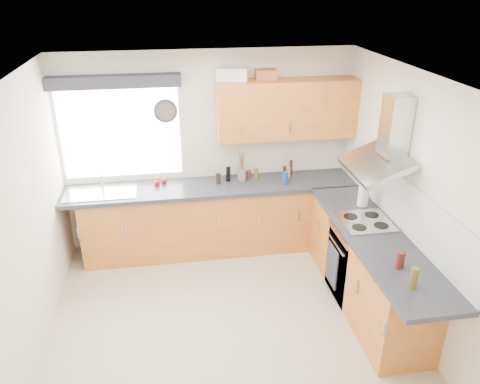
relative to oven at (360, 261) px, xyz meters
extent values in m
plane|color=beige|center=(-1.50, -0.30, -0.42)|extent=(3.60, 3.60, 0.00)
cube|color=white|center=(-1.50, -0.30, 2.08)|extent=(3.60, 3.60, 0.02)
cube|color=silver|center=(-1.50, 1.50, 0.82)|extent=(3.60, 0.02, 2.50)
cube|color=silver|center=(-1.50, -2.10, 0.82)|extent=(3.60, 0.02, 2.50)
cube|color=silver|center=(-3.30, -0.30, 0.82)|extent=(0.02, 3.60, 2.50)
cube|color=silver|center=(0.30, -0.30, 0.82)|extent=(0.02, 3.60, 2.50)
cube|color=white|center=(-2.55, 1.49, 1.12)|extent=(1.40, 0.02, 1.10)
cube|color=#2A2835|center=(-2.55, 1.40, 1.76)|extent=(1.50, 0.18, 0.14)
cube|color=white|center=(0.29, 0.00, 0.75)|extent=(0.01, 3.00, 0.54)
cube|color=#B16325|center=(-1.60, 1.21, 0.01)|extent=(3.00, 0.58, 0.86)
cube|color=#B16325|center=(0.00, 1.20, 0.01)|extent=(0.60, 0.60, 0.86)
cube|color=#B16325|center=(0.01, -0.15, 0.01)|extent=(0.58, 2.10, 0.86)
cube|color=#282930|center=(-1.50, 1.20, 0.46)|extent=(3.60, 0.62, 0.05)
cube|color=#282930|center=(0.00, -0.30, 0.46)|extent=(0.62, 2.42, 0.05)
cube|color=black|center=(0.00, 0.00, 0.00)|extent=(0.56, 0.58, 0.85)
cube|color=#B9BABB|center=(0.00, 0.00, 0.49)|extent=(0.52, 0.52, 0.01)
cube|color=#B16325|center=(-0.55, 1.32, 1.38)|extent=(1.70, 0.35, 0.70)
cube|color=white|center=(-2.50, 1.22, -0.05)|extent=(0.57, 0.56, 0.76)
cylinder|color=#2A2835|center=(-2.00, 1.46, 1.37)|extent=(0.28, 0.04, 0.28)
cube|color=white|center=(-1.20, 1.42, 1.80)|extent=(0.40, 0.33, 0.15)
cube|color=#C66033|center=(-0.80, 1.42, 1.78)|extent=(0.26, 0.22, 0.11)
cylinder|color=slate|center=(-1.11, 1.30, 0.56)|extent=(0.12, 0.12, 0.16)
cylinder|color=white|center=(0.12, 0.38, 0.61)|extent=(0.13, 0.13, 0.26)
cylinder|color=#511117|center=(-0.45, 1.37, 0.59)|extent=(0.04, 0.04, 0.20)
cylinder|color=#56271E|center=(-1.01, 1.36, 0.53)|extent=(0.07, 0.07, 0.10)
cylinder|color=#401817|center=(-0.53, 1.38, 0.54)|extent=(0.04, 0.04, 0.12)
cylinder|color=black|center=(-1.41, 1.25, 0.55)|extent=(0.06, 0.06, 0.13)
cylinder|color=navy|center=(-0.59, 1.11, 0.56)|extent=(0.07, 0.07, 0.15)
cylinder|color=#9F9737|center=(-0.50, 1.31, 0.55)|extent=(0.04, 0.04, 0.13)
cylinder|color=brown|center=(-0.92, 1.32, 0.55)|extent=(0.05, 0.05, 0.13)
cylinder|color=black|center=(-1.28, 1.31, 0.58)|extent=(0.06, 0.06, 0.19)
cylinder|color=#5D1B13|center=(-0.06, -0.85, 0.56)|extent=(0.06, 0.06, 0.16)
cylinder|color=#421F17|center=(-0.03, -0.83, 0.56)|extent=(0.06, 0.06, 0.15)
cylinder|color=brown|center=(-0.07, -1.13, 0.58)|extent=(0.07, 0.07, 0.19)
camera|label=1|loc=(-1.99, -4.05, 2.85)|focal=35.00mm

